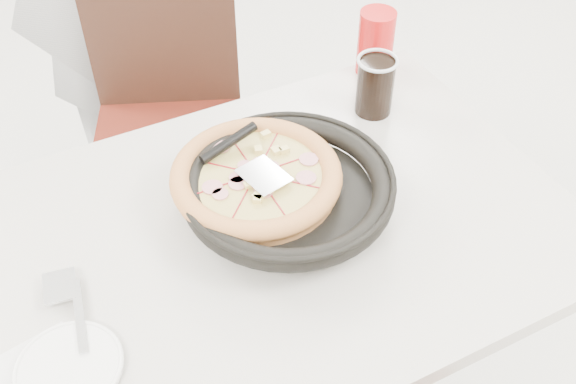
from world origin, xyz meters
name	(u,v)px	position (x,y,z in m)	size (l,w,h in m)	color
floor	(207,322)	(0.00, 0.00, 0.00)	(7.00, 7.00, 0.00)	silver
main_table	(265,340)	(0.03, -0.36, 0.38)	(1.20, 0.80, 0.75)	beige
chair_far	(168,138)	(0.05, 0.31, 0.47)	(0.42, 0.42, 0.95)	black
trivet	(285,187)	(0.12, -0.29, 0.77)	(0.13, 0.13, 0.04)	black
pizza_pan	(288,195)	(0.10, -0.34, 0.79)	(0.33, 0.33, 0.01)	black
pizza	(256,182)	(0.05, -0.30, 0.81)	(0.31, 0.31, 0.02)	#C5854B
pizza_server	(264,175)	(0.06, -0.32, 0.84)	(0.07, 0.09, 0.00)	silver
napkin	(37,379)	(-0.42, -0.49, 0.75)	(0.15, 0.15, 0.00)	silver
side_plate	(69,368)	(-0.37, -0.50, 0.76)	(0.17, 0.17, 0.01)	white
fork	(79,315)	(-0.33, -0.41, 0.77)	(0.01, 0.16, 0.00)	silver
cola_glass	(375,87)	(0.42, -0.14, 0.81)	(0.08, 0.08, 0.13)	black
red_cup	(376,43)	(0.51, 0.00, 0.83)	(0.09, 0.09, 0.16)	red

